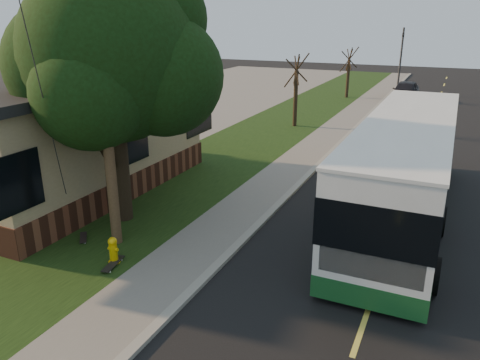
# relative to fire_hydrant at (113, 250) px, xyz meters

# --- Properties ---
(ground) EXTENTS (120.00, 120.00, 0.00)m
(ground) POSITION_rel_fire_hydrant_xyz_m (2.60, 0.00, -0.43)
(ground) COLOR black
(ground) RESTS_ON ground
(road) EXTENTS (8.00, 80.00, 0.01)m
(road) POSITION_rel_fire_hydrant_xyz_m (6.60, 10.00, -0.43)
(road) COLOR black
(road) RESTS_ON ground
(curb) EXTENTS (0.25, 80.00, 0.12)m
(curb) POSITION_rel_fire_hydrant_xyz_m (2.60, 10.00, -0.37)
(curb) COLOR gray
(curb) RESTS_ON ground
(sidewalk) EXTENTS (2.00, 80.00, 0.08)m
(sidewalk) POSITION_rel_fire_hydrant_xyz_m (1.60, 10.00, -0.39)
(sidewalk) COLOR slate
(sidewalk) RESTS_ON ground
(grass_verge) EXTENTS (5.00, 80.00, 0.07)m
(grass_verge) POSITION_rel_fire_hydrant_xyz_m (-1.90, 10.00, -0.40)
(grass_verge) COLOR black
(grass_verge) RESTS_ON ground
(building_lot) EXTENTS (15.00, 80.00, 0.04)m
(building_lot) POSITION_rel_fire_hydrant_xyz_m (-11.90, 10.00, -0.41)
(building_lot) COLOR slate
(building_lot) RESTS_ON ground
(fire_hydrant) EXTENTS (0.32, 0.32, 0.74)m
(fire_hydrant) POSITION_rel_fire_hydrant_xyz_m (0.00, 0.00, 0.00)
(fire_hydrant) COLOR #E6B70C
(fire_hydrant) RESTS_ON grass_verge
(utility_pole) EXTENTS (2.86, 3.21, 9.07)m
(utility_pole) POSITION_rel_fire_hydrant_xyz_m (-0.71, 0.99, 4.20)
(utility_pole) COLOR #473321
(utility_pole) RESTS_ON ground
(leafy_tree) EXTENTS (6.30, 6.00, 7.80)m
(leafy_tree) POSITION_rel_fire_hydrant_xyz_m (-1.57, 2.65, 4.73)
(leafy_tree) COLOR black
(leafy_tree) RESTS_ON grass_verge
(bare_tree_near) EXTENTS (1.38, 1.21, 4.31)m
(bare_tree_near) POSITION_rel_fire_hydrant_xyz_m (-0.90, 18.00, 1.72)
(bare_tree_near) COLOR black
(bare_tree_near) RESTS_ON grass_verge
(bare_tree_far) EXTENTS (1.38, 1.21, 4.03)m
(bare_tree_far) POSITION_rel_fire_hydrant_xyz_m (-0.40, 30.00, 1.57)
(bare_tree_far) COLOR black
(bare_tree_far) RESTS_ON grass_verge
(traffic_signal) EXTENTS (0.18, 0.22, 5.50)m
(traffic_signal) POSITION_rel_fire_hydrant_xyz_m (3.10, 34.00, 2.73)
(traffic_signal) COLOR #2D2D30
(traffic_signal) RESTS_ON ground
(transit_bus) EXTENTS (2.83, 12.25, 3.31)m
(transit_bus) POSITION_rel_fire_hydrant_xyz_m (6.57, 6.58, 1.33)
(transit_bus) COLOR silver
(transit_bus) RESTS_ON ground
(skateboarder) EXTENTS (0.77, 0.73, 1.77)m
(skateboarder) POSITION_rel_fire_hydrant_xyz_m (-1.71, 2.49, 0.52)
(skateboarder) COLOR #480E0E
(skateboarder) RESTS_ON grass_verge
(skateboard_main) EXTENTS (0.40, 0.94, 0.09)m
(skateboard_main) POSITION_rel_fire_hydrant_xyz_m (0.10, -0.17, -0.30)
(skateboard_main) COLOR black
(skateboard_main) RESTS_ON grass_verge
(skateboard_spare) EXTENTS (0.64, 0.70, 0.07)m
(skateboard_spare) POSITION_rel_fire_hydrant_xyz_m (-1.74, 0.72, -0.31)
(skateboard_spare) COLOR black
(skateboard_spare) RESTS_ON grass_verge
(dumpster) EXTENTS (1.41, 1.17, 1.16)m
(dumpster) POSITION_rel_fire_hydrant_xyz_m (-4.95, 9.67, 0.19)
(dumpster) COLOR black
(dumpster) RESTS_ON building_lot
(distant_car) EXTENTS (1.94, 4.65, 1.57)m
(distant_car) POSITION_rel_fire_hydrant_xyz_m (4.10, 30.55, 0.35)
(distant_car) COLOR black
(distant_car) RESTS_ON ground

